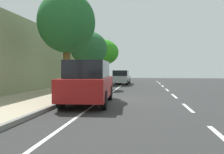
{
  "coord_description": "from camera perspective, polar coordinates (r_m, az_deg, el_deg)",
  "views": [
    {
      "loc": [
        -1.36,
        11.83,
        1.59
      ],
      "look_at": [
        1.0,
        -4.98,
        1.04
      ],
      "focal_mm": 36.08,
      "sensor_mm": 36.0,
      "label": 1
    }
  ],
  "objects": [
    {
      "name": "fire_hydrant",
      "position": [
        12.9,
        -10.6,
        -2.67
      ],
      "size": [
        0.22,
        0.22,
        0.84
      ],
      "color": "red",
      "rests_on": "sidewalk"
    },
    {
      "name": "lane_stripe_bike_edge",
      "position": [
        12.14,
        -2.56,
        -5.65
      ],
      "size": [
        0.12,
        39.92,
        0.01
      ],
      "primitive_type": "cube",
      "color": "white",
      "rests_on": "ground"
    },
    {
      "name": "cyclist_with_backpack",
      "position": [
        16.96,
        -3.7,
        -0.14
      ],
      "size": [
        0.49,
        0.59,
        1.65
      ],
      "color": "#C6B284",
      "rests_on": "ground"
    },
    {
      "name": "lane_stripe_centre",
      "position": [
        12.04,
        16.8,
        -5.79
      ],
      "size": [
        0.14,
        40.0,
        0.01
      ],
      "color": "white",
      "rests_on": "ground"
    },
    {
      "name": "parked_suv_red_second",
      "position": [
        10.52,
        -5.94,
        -1.23
      ],
      "size": [
        2.21,
        4.82,
        1.99
      ],
      "color": "maroon",
      "rests_on": "ground"
    },
    {
      "name": "sidewalk",
      "position": [
        13.2,
        -17.48,
        -4.81
      ],
      "size": [
        3.79,
        39.92,
        0.15
      ],
      "primitive_type": "cube",
      "color": "#B5A88C",
      "rests_on": "ground"
    },
    {
      "name": "bicycle_at_curb",
      "position": [
        16.5,
        -3.25,
        -2.38
      ],
      "size": [
        1.44,
        1.03,
        0.75
      ],
      "color": "black",
      "rests_on": "ground"
    },
    {
      "name": "building_facade",
      "position": [
        14.19,
        -25.45,
        5.18
      ],
      "size": [
        0.5,
        39.92,
        4.91
      ],
      "primitive_type": "cube",
      "color": "gray",
      "rests_on": "ground"
    },
    {
      "name": "ground",
      "position": [
        12.01,
        1.44,
        -5.74
      ],
      "size": [
        63.87,
        63.87,
        0.0
      ],
      "primitive_type": "plane",
      "color": "#2F2F2F"
    },
    {
      "name": "street_tree_far_end",
      "position": [
        13.76,
        -11.44,
        13.28
      ],
      "size": [
        3.35,
        3.35,
        5.99
      ],
      "color": "brown",
      "rests_on": "sidewalk"
    },
    {
      "name": "curb_edge",
      "position": [
        12.48,
        -9.24,
        -5.13
      ],
      "size": [
        0.16,
        39.92,
        0.15
      ],
      "primitive_type": "cube",
      "color": "gray",
      "rests_on": "ground"
    },
    {
      "name": "street_tree_near_cyclist",
      "position": [
        24.16,
        -2.71,
        6.24
      ],
      "size": [
        3.67,
        3.67,
        4.7
      ],
      "color": "#503D23",
      "rests_on": "sidewalk"
    },
    {
      "name": "street_tree_mid_block",
      "position": [
        18.73,
        -5.89,
        7.11
      ],
      "size": [
        3.01,
        3.01,
        4.58
      ],
      "color": "#49432B",
      "rests_on": "sidewalk"
    },
    {
      "name": "parked_sedan_silver_nearest",
      "position": [
        24.77,
        2.26,
        -0.08
      ],
      "size": [
        1.9,
        4.43,
        1.52
      ],
      "color": "#B7BABF",
      "rests_on": "ground"
    }
  ]
}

